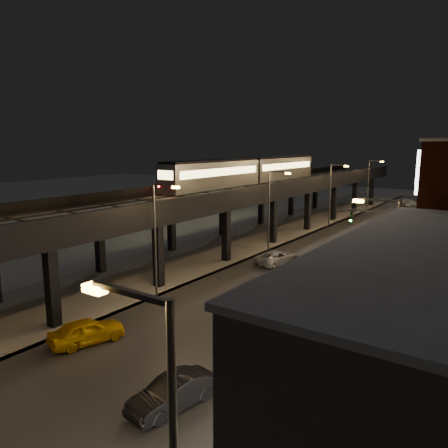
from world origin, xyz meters
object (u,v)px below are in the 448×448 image
Objects in this scene: car_mid_silver at (277,258)px; car_far_white at (408,202)px; subway_train at (250,170)px; car_onc_dark at (311,331)px; car_onc_red at (422,242)px; sign_citgo at (438,199)px; car_onc_silver at (173,394)px; car_near_white at (314,261)px; car_taxi at (87,332)px; car_onc_white at (396,246)px.

car_far_white reaches higher than car_mid_silver.
car_onc_dark is (21.07, -27.41, -7.54)m from subway_train.
car_onc_red is at bearing 101.21° from car_onc_dark.
car_onc_silver is at bearing -123.99° from sign_citgo.
car_onc_dark is 30.28m from car_onc_red.
subway_train is 20.19m from car_near_white.
car_taxi is 21.50m from sign_citgo.
subway_train is at bearing 139.79° from car_onc_dark.
sign_citgo is (5.93, 2.64, 8.16)m from car_onc_dark.
car_onc_red is at bearing -109.39° from car_mid_silver.
car_onc_white is at bearing 107.10° from sign_citgo.
sign_citgo is at bearing 157.36° from car_mid_silver.
car_onc_silver is at bearing 95.33° from car_near_white.
car_onc_red is (2.97, 40.03, -0.11)m from car_onc_silver.
car_onc_dark is at bearing -156.01° from sign_citgo.
car_near_white is 0.91× the size of car_far_white.
car_far_white is at bearing 71.75° from subway_train.
car_onc_silver is at bearing 111.75° from car_far_white.
car_taxi is at bearing -74.06° from subway_train.
car_onc_red is (1.92, 3.88, -0.07)m from car_onc_white.
car_mid_silver is at bearing 117.66° from car_onc_silver.
sign_citgo reaches higher than car_onc_silver.
car_onc_dark reaches higher than car_near_white.
car_onc_silver is (7.47, -24.08, 0.04)m from car_mid_silver.
car_onc_red is at bearing 101.03° from sign_citgo.
car_onc_white is at bearing -100.67° from car_onc_red.
car_far_white is 0.76× the size of car_onc_dark.
car_taxi reaches higher than car_onc_white.
car_onc_silver reaches higher than car_near_white.
car_near_white is 25.74m from car_onc_silver.
car_mid_silver is at bearing -49.49° from subway_train.
car_onc_white is (7.17, -38.96, -0.02)m from car_far_white.
car_onc_white is at bearing 105.23° from car_onc_dark.
car_onc_silver reaches higher than car_far_white.
car_onc_dark reaches higher than car_onc_white.
car_onc_silver is (18.65, -37.16, -7.57)m from subway_train.
car_near_white is 3.59m from car_mid_silver.
car_onc_silver is at bearing -63.35° from subway_train.
car_taxi is at bearing 75.26° from car_near_white.
sign_citgo is (27.00, -24.77, 0.62)m from subway_train.
car_onc_dark reaches higher than car_onc_silver.
car_onc_white is 26.19m from sign_citgo.
subway_train is at bearing 137.47° from sign_citgo.
car_onc_white is at bearing -119.65° from car_near_white.
subway_train reaches higher than car_onc_dark.
subway_train is 7.70× the size of car_onc_silver.
car_onc_dark is at bearing -52.45° from subway_train.
car_taxi is 73.15m from car_far_white.
subway_train is 21.14m from car_onc_white.
car_near_white is 19.85m from sign_citgo.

